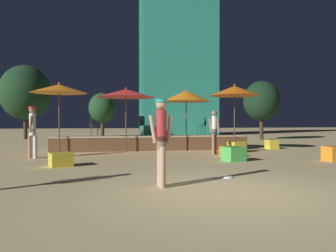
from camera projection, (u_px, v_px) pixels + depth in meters
ground_plane at (228, 192)px, 6.07m from camera, size 120.00×120.00×0.00m
wooden_deck at (150, 143)px, 15.85m from camera, size 8.98×2.55×0.68m
patio_umbrella_0 at (186, 96)px, 14.85m from camera, size 2.22×2.22×2.81m
patio_umbrella_1 at (126, 93)px, 14.07m from camera, size 2.47×2.47×2.79m
patio_umbrella_2 at (59, 89)px, 13.60m from camera, size 2.31×2.31×2.95m
patio_umbrella_3 at (235, 91)px, 14.85m from camera, size 2.31×2.31×3.01m
cube_seat_0 at (333, 154)px, 10.88m from camera, size 0.56×0.56×0.50m
cube_seat_1 at (61, 160)px, 9.62m from camera, size 0.78×0.78×0.40m
cube_seat_2 at (236, 147)px, 13.99m from camera, size 0.68×0.68×0.48m
cube_seat_3 at (272, 144)px, 15.83m from camera, size 0.52×0.52×0.44m
cube_seat_4 at (228, 151)px, 12.25m from camera, size 0.63×0.63×0.39m
cube_seat_5 at (234, 154)px, 10.90m from camera, size 0.73×0.73×0.48m
person_1 at (214, 130)px, 13.29m from camera, size 0.43×0.39×1.77m
person_2 at (33, 128)px, 11.69m from camera, size 0.31×0.57×1.86m
person_3 at (161, 137)px, 6.55m from camera, size 0.50×0.30×1.77m
bistro_chair_0 at (161, 123)px, 16.39m from camera, size 0.44×0.45×0.90m
bistro_chair_1 at (203, 123)px, 17.09m from camera, size 0.41×0.41×0.90m
bistro_chair_2 at (93, 124)px, 14.86m from camera, size 0.42×0.41×0.90m
bistro_chair_3 at (143, 123)px, 15.69m from camera, size 0.48×0.48×0.90m
frisbee_disc at (228, 177)px, 7.62m from camera, size 0.23×0.23×0.03m
background_tree_0 at (102, 108)px, 25.99m from camera, size 2.16×2.16×3.60m
background_tree_1 at (262, 101)px, 23.94m from camera, size 2.63×2.63×4.29m
background_tree_2 at (25, 93)px, 24.37m from camera, size 3.69×3.69×5.51m
distant_building at (178, 57)px, 31.92m from camera, size 7.22×3.53×15.16m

